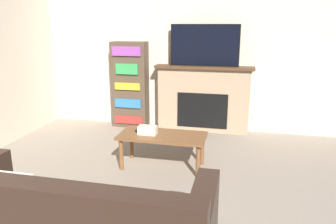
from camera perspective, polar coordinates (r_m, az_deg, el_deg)
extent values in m
cube|color=beige|center=(5.34, 2.83, 11.48)|extent=(5.65, 0.06, 2.70)
cube|color=tan|center=(5.28, 6.16, 2.09)|extent=(1.44, 0.22, 1.01)
cube|color=black|center=(5.20, 5.96, 0.23)|extent=(0.79, 0.01, 0.56)
cube|color=#4C331E|center=(5.16, 6.30, 7.74)|extent=(1.54, 0.28, 0.04)
cube|color=black|center=(5.13, 6.41, 11.47)|extent=(1.06, 0.03, 0.63)
cube|color=black|center=(5.12, 6.39, 11.46)|extent=(1.02, 0.01, 0.60)
cube|color=black|center=(2.10, -21.68, -16.49)|extent=(1.95, 0.16, 0.42)
cube|color=silver|center=(2.57, -26.28, -12.75)|extent=(0.36, 0.14, 0.28)
cube|color=brown|center=(3.91, -0.99, -4.17)|extent=(1.04, 0.49, 0.03)
cylinder|color=brown|center=(3.95, -8.15, -7.34)|extent=(0.05, 0.05, 0.39)
cylinder|color=brown|center=(3.73, 5.25, -8.60)|extent=(0.05, 0.05, 0.39)
cylinder|color=brown|center=(4.27, -6.39, -5.51)|extent=(0.05, 0.05, 0.39)
cylinder|color=brown|center=(4.07, 5.97, -6.54)|extent=(0.05, 0.05, 0.39)
cube|color=beige|center=(3.91, -3.59, -3.17)|extent=(0.22, 0.12, 0.10)
cube|color=black|center=(4.07, -5.15, -3.01)|extent=(0.04, 0.15, 0.02)
cube|color=#4C3D2D|center=(5.49, -6.59, 4.72)|extent=(0.58, 0.26, 1.41)
cube|color=red|center=(5.49, -6.91, -1.36)|extent=(0.48, 0.03, 0.13)
cube|color=#2D70B7|center=(5.42, -7.00, 1.51)|extent=(0.44, 0.03, 0.14)
cube|color=gold|center=(5.36, -7.10, 4.44)|extent=(0.42, 0.03, 0.11)
cube|color=green|center=(5.31, -7.20, 7.43)|extent=(0.37, 0.03, 0.17)
cube|color=purple|center=(5.28, -7.30, 10.47)|extent=(0.48, 0.03, 0.15)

